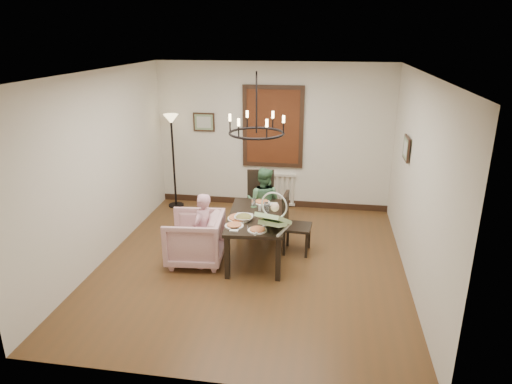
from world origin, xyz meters
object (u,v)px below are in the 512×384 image
(chair_right, at_px, (297,224))
(floor_lamp, at_px, (174,163))
(dining_table, at_px, (256,221))
(elderly_woman, at_px, (203,237))
(chair_far, at_px, (260,202))
(drinking_glass, at_px, (267,210))
(seated_man, at_px, (263,208))
(baby_bouncer, at_px, (274,217))
(armchair, at_px, (195,239))

(chair_right, bearing_deg, floor_lamp, 61.47)
(dining_table, xyz_separation_m, elderly_woman, (-0.73, -0.40, -0.14))
(chair_far, height_order, drinking_glass, chair_far)
(dining_table, distance_m, seated_man, 0.81)
(dining_table, relative_size, elderly_woman, 1.64)
(chair_right, relative_size, baby_bouncer, 1.70)
(dining_table, distance_m, floor_lamp, 2.75)
(drinking_glass, xyz_separation_m, floor_lamp, (-2.09, 1.85, 0.14))
(floor_lamp, bearing_deg, elderly_woman, -62.55)
(chair_far, bearing_deg, floor_lamp, 147.55)
(chair_right, distance_m, baby_bouncer, 0.90)
(chair_far, xyz_separation_m, drinking_glass, (0.25, -0.93, 0.23))
(armchair, height_order, seated_man, seated_man)
(elderly_woman, height_order, floor_lamp, floor_lamp)
(floor_lamp, bearing_deg, armchair, -64.61)
(chair_far, bearing_deg, baby_bouncer, -80.57)
(floor_lamp, bearing_deg, drinking_glass, -41.46)
(dining_table, xyz_separation_m, chair_right, (0.60, 0.29, -0.13))
(armchair, xyz_separation_m, floor_lamp, (-1.05, 2.21, 0.52))
(chair_far, height_order, baby_bouncer, baby_bouncer)
(dining_table, relative_size, floor_lamp, 0.85)
(dining_table, relative_size, chair_far, 1.46)
(dining_table, xyz_separation_m, floor_lamp, (-1.94, 1.93, 0.29))
(dining_table, relative_size, armchair, 1.85)
(chair_far, distance_m, drinking_glass, 0.99)
(chair_right, bearing_deg, dining_table, 119.80)
(dining_table, height_order, baby_bouncer, baby_bouncer)
(dining_table, height_order, floor_lamp, floor_lamp)
(chair_far, xyz_separation_m, armchair, (-0.79, -1.30, -0.15))
(dining_table, bearing_deg, chair_far, 91.04)
(baby_bouncer, bearing_deg, dining_table, 139.95)
(seated_man, relative_size, drinking_glass, 7.90)
(floor_lamp, bearing_deg, chair_far, -26.35)
(armchair, bearing_deg, chair_far, 143.63)
(baby_bouncer, relative_size, drinking_glass, 4.46)
(elderly_woman, bearing_deg, floor_lamp, -136.74)
(baby_bouncer, bearing_deg, chair_right, 85.24)
(chair_right, bearing_deg, baby_bouncer, 163.53)
(dining_table, relative_size, seated_man, 1.53)
(drinking_glass, bearing_deg, dining_table, -152.03)
(floor_lamp, bearing_deg, dining_table, -44.82)
(seated_man, bearing_deg, chair_right, 148.74)
(drinking_glass, height_order, floor_lamp, floor_lamp)
(chair_right, bearing_deg, seated_man, 53.79)
(dining_table, bearing_deg, baby_bouncer, -60.59)
(baby_bouncer, distance_m, floor_lamp, 3.29)
(chair_right, distance_m, seated_man, 0.80)
(armchair, distance_m, baby_bouncer, 1.31)
(dining_table, relative_size, chair_right, 1.60)
(seated_man, distance_m, drinking_glass, 0.79)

